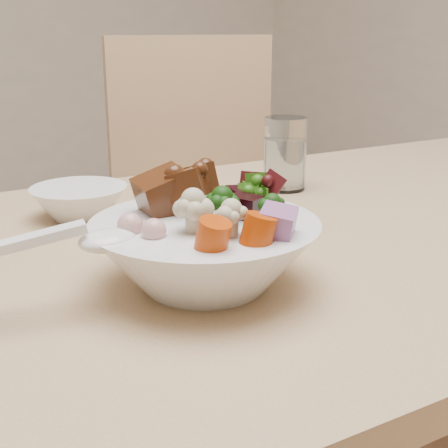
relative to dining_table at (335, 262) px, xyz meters
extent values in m
cube|color=tan|center=(0.00, 0.00, 0.05)|extent=(1.51, 0.94, 0.04)
cylinder|color=tan|center=(0.68, 0.27, -0.29)|extent=(0.05, 0.05, 0.64)
cube|color=tan|center=(0.15, 0.52, -0.15)|extent=(0.51, 0.51, 0.04)
cube|color=tan|center=(0.20, 0.71, 0.08)|extent=(0.42, 0.13, 0.47)
cylinder|color=tan|center=(-0.07, 0.39, -0.39)|extent=(0.03, 0.03, 0.44)
cylinder|color=tan|center=(0.29, 0.30, -0.39)|extent=(0.03, 0.03, 0.44)
cylinder|color=tan|center=(0.02, 0.74, -0.39)|extent=(0.03, 0.03, 0.44)
cylinder|color=tan|center=(0.37, 0.66, -0.39)|extent=(0.03, 0.03, 0.44)
sphere|color=black|center=(-0.29, -0.11, 0.16)|extent=(0.04, 0.04, 0.04)
sphere|color=beige|center=(-0.33, -0.12, 0.16)|extent=(0.04, 0.04, 0.04)
cube|color=black|center=(-0.24, -0.08, 0.15)|extent=(0.04, 0.04, 0.03)
cube|color=#8F568D|center=(-0.26, -0.17, 0.15)|extent=(0.05, 0.06, 0.04)
cylinder|color=#B42F04|center=(-0.34, -0.17, 0.15)|extent=(0.04, 0.04, 0.03)
sphere|color=#D09692|center=(-0.36, -0.11, 0.15)|extent=(0.03, 0.03, 0.03)
ellipsoid|color=white|center=(-0.40, -0.08, 0.14)|extent=(0.07, 0.06, 0.02)
cube|color=white|center=(-0.48, -0.06, 0.15)|extent=(0.12, 0.05, 0.03)
cylinder|color=white|center=(0.05, 0.18, 0.13)|extent=(0.07, 0.07, 0.12)
cylinder|color=silver|center=(0.05, 0.18, 0.12)|extent=(0.06, 0.06, 0.08)
camera|label=1|loc=(-0.64, -0.62, 0.34)|focal=50.00mm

